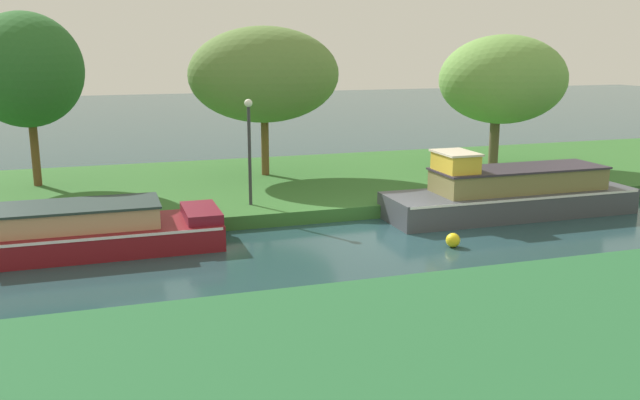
{
  "coord_description": "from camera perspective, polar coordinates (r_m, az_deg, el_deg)",
  "views": [
    {
      "loc": [
        -7.6,
        -16.3,
        5.09
      ],
      "look_at": [
        -1.97,
        1.2,
        0.9
      ],
      "focal_mm": 37.88,
      "sensor_mm": 36.0,
      "label": 1
    }
  ],
  "objects": [
    {
      "name": "maroon_narrowboat",
      "position": [
        18.09,
        -18.96,
        -2.47
      ],
      "size": [
        6.54,
        2.3,
        1.24
      ],
      "color": "maroon",
      "rests_on": "ground_plane"
    },
    {
      "name": "willow_tree_centre",
      "position": [
        24.83,
        -4.7,
        10.49
      ],
      "size": [
        5.53,
        3.78,
        5.42
      ],
      "color": "brown",
      "rests_on": "riverbank_far"
    },
    {
      "name": "mooring_post_far",
      "position": [
        22.73,
        14.92,
        1.2
      ],
      "size": [
        0.14,
        0.14,
        0.54
      ],
      "primitive_type": "cylinder",
      "color": "#4A382D",
      "rests_on": "riverbank_far"
    },
    {
      "name": "riverbank_far",
      "position": [
        24.99,
        0.23,
        1.56
      ],
      "size": [
        72.0,
        10.0,
        0.4
      ],
      "primitive_type": "cube",
      "color": "#32682B",
      "rests_on": "ground_plane"
    },
    {
      "name": "lamp_post",
      "position": [
        20.24,
        -6.0,
        5.09
      ],
      "size": [
        0.24,
        0.24,
        3.19
      ],
      "color": "#333338",
      "rests_on": "riverbank_far"
    },
    {
      "name": "channel_buoy",
      "position": [
        17.85,
        11.17,
        -3.35
      ],
      "size": [
        0.37,
        0.37,
        0.37
      ],
      "primitive_type": "sphere",
      "color": "yellow",
      "rests_on": "ground_plane"
    },
    {
      "name": "mooring_post_near",
      "position": [
        19.19,
        -18.43,
        -0.97
      ],
      "size": [
        0.18,
        0.18,
        0.65
      ],
      "primitive_type": "cylinder",
      "color": "#4F3D26",
      "rests_on": "riverbank_far"
    },
    {
      "name": "willow_tree_left",
      "position": [
        24.35,
        -23.6,
        10.03
      ],
      "size": [
        3.67,
        4.5,
        5.82
      ],
      "color": "brown",
      "rests_on": "riverbank_far"
    },
    {
      "name": "willow_tree_right",
      "position": [
        27.46,
        15.23,
        9.78
      ],
      "size": [
        5.17,
        4.11,
        5.15
      ],
      "color": "brown",
      "rests_on": "riverbank_far"
    },
    {
      "name": "ground_plane",
      "position": [
        18.69,
        6.9,
        -3.06
      ],
      "size": [
        120.0,
        120.0,
        0.0
      ],
      "primitive_type": "plane",
      "color": "#214045"
    },
    {
      "name": "slate_barge",
      "position": [
        21.55,
        15.75,
        0.53
      ],
      "size": [
        7.9,
        2.19,
        2.07
      ],
      "color": "#42454D",
      "rests_on": "ground_plane"
    }
  ]
}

